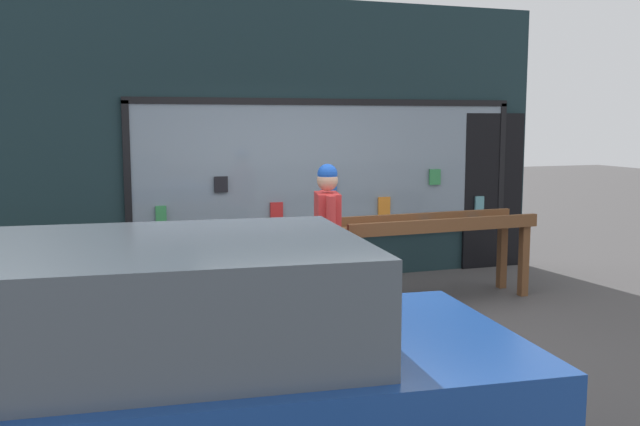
{
  "coord_description": "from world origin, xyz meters",
  "views": [
    {
      "loc": [
        -2.39,
        -6.06,
        2.02
      ],
      "look_at": [
        -0.01,
        0.72,
        1.07
      ],
      "focal_mm": 40.0,
      "sensor_mm": 36.0,
      "label": 1
    }
  ],
  "objects_px": {
    "display_table_left": "(179,255)",
    "display_table_right": "(434,233)",
    "small_dog": "(300,305)",
    "parked_car": "(143,372)",
    "person_browsing": "(327,232)"
  },
  "relations": [
    {
      "from": "person_browsing",
      "to": "small_dog",
      "type": "bearing_deg",
      "value": 138.25
    },
    {
      "from": "display_table_left",
      "to": "display_table_right",
      "type": "distance_m",
      "value": 2.82
    },
    {
      "from": "parked_car",
      "to": "small_dog",
      "type": "bearing_deg",
      "value": 62.97
    },
    {
      "from": "person_browsing",
      "to": "parked_car",
      "type": "bearing_deg",
      "value": 157.81
    },
    {
      "from": "display_table_left",
      "to": "parked_car",
      "type": "relative_size",
      "value": 0.57
    },
    {
      "from": "small_dog",
      "to": "parked_car",
      "type": "bearing_deg",
      "value": 164.61
    },
    {
      "from": "person_browsing",
      "to": "display_table_right",
      "type": "bearing_deg",
      "value": -58.4
    },
    {
      "from": "display_table_left",
      "to": "person_browsing",
      "type": "height_order",
      "value": "person_browsing"
    },
    {
      "from": "display_table_right",
      "to": "parked_car",
      "type": "height_order",
      "value": "parked_car"
    },
    {
      "from": "display_table_left",
      "to": "small_dog",
      "type": "xyz_separation_m",
      "value": [
        1.01,
        -0.74,
        -0.41
      ]
    },
    {
      "from": "display_table_left",
      "to": "person_browsing",
      "type": "relative_size",
      "value": 1.47
    },
    {
      "from": "display_table_right",
      "to": "parked_car",
      "type": "xyz_separation_m",
      "value": [
        -3.49,
        -3.38,
        -0.02
      ]
    },
    {
      "from": "display_table_left",
      "to": "display_table_right",
      "type": "relative_size",
      "value": 1.0
    },
    {
      "from": "display_table_right",
      "to": "person_browsing",
      "type": "relative_size",
      "value": 1.47
    },
    {
      "from": "display_table_right",
      "to": "parked_car",
      "type": "relative_size",
      "value": 0.57
    }
  ]
}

